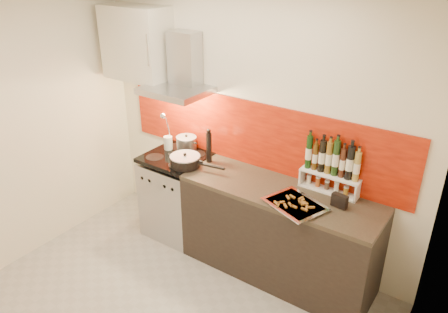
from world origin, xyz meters
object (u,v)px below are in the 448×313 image
Objects in this scene: pepper_mill at (209,146)px; baking_tray at (295,204)px; range_stove at (178,195)px; stock_pot at (187,144)px; saute_pan at (186,161)px; counter at (278,233)px.

pepper_mill reaches higher than baking_tray.
pepper_mill is at bearing 166.61° from baking_tray.
range_stove is 0.73m from pepper_mill.
pepper_mill is at bearing -9.83° from stock_pot.
pepper_mill is 1.11m from baking_tray.
range_stove is at bearing -97.01° from stock_pot.
range_stove is 4.33× the size of stock_pot.
saute_pan is at bearing -26.09° from range_stove.
counter is at bearing -7.34° from stock_pot.
stock_pot reaches higher than counter.
stock_pot is at bearing 172.66° from counter.
saute_pan is at bearing -52.07° from stock_pot.
pepper_mill is at bearing 15.87° from range_stove.
stock_pot is 0.34m from saute_pan.
saute_pan is at bearing -119.80° from pepper_mill.
baking_tray is at bearing -13.39° from pepper_mill.
pepper_mill is (0.33, -0.06, 0.08)m from stock_pot.
counter is 3.21× the size of baking_tray.
pepper_mill reaches higher than range_stove.
range_stove is 1.62× the size of baking_tray.
saute_pan is 1.19m from baking_tray.
baking_tray is at bearing -6.22° from range_stove.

